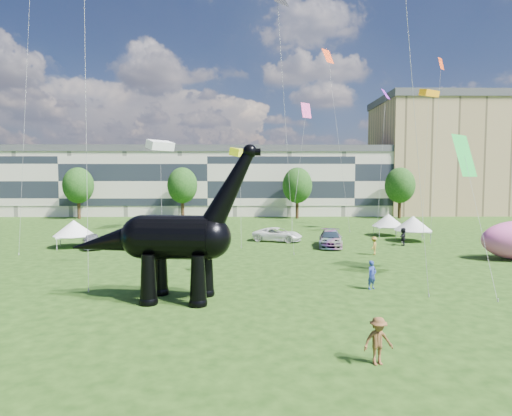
{
  "coord_description": "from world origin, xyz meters",
  "views": [
    {
      "loc": [
        -0.24,
        -21.43,
        7.07
      ],
      "look_at": [
        0.17,
        8.0,
        5.0
      ],
      "focal_mm": 30.0,
      "sensor_mm": 36.0,
      "label": 1
    }
  ],
  "objects": [
    {
      "name": "terrace_row",
      "position": [
        -8.0,
        62.0,
        6.0
      ],
      "size": [
        78.0,
        11.0,
        12.0
      ],
      "primitive_type": "cube",
      "color": "beige",
      "rests_on": "ground"
    },
    {
      "name": "tree_mid_left",
      "position": [
        -12.0,
        53.0,
        6.29
      ],
      "size": [
        5.2,
        5.2,
        9.44
      ],
      "color": "#382314",
      "rests_on": "ground"
    },
    {
      "name": "ground",
      "position": [
        0.0,
        0.0,
        0.0
      ],
      "size": [
        220.0,
        220.0,
        0.0
      ],
      "primitive_type": "plane",
      "color": "#16330C",
      "rests_on": "ground"
    },
    {
      "name": "tree_far_left",
      "position": [
        -30.0,
        53.0,
        6.29
      ],
      "size": [
        5.2,
        5.2,
        9.44
      ],
      "color": "#382314",
      "rests_on": "ground"
    },
    {
      "name": "apartment_block",
      "position": [
        40.0,
        65.0,
        11.0
      ],
      "size": [
        28.0,
        18.0,
        22.0
      ],
      "primitive_type": "cube",
      "color": "tan",
      "rests_on": "ground"
    },
    {
      "name": "kites",
      "position": [
        -4.73,
        23.7,
        19.21
      ],
      "size": [
        47.81,
        50.85,
        26.43
      ],
      "color": "#E93B0F",
      "rests_on": "ground"
    },
    {
      "name": "car_dark",
      "position": [
        8.04,
        22.09,
        0.83
      ],
      "size": [
        3.27,
        6.01,
        1.65
      ],
      "primitive_type": "imported",
      "rotation": [
        0.0,
        0.0,
        -0.17
      ],
      "color": "#595960",
      "rests_on": "ground"
    },
    {
      "name": "tree_far_right",
      "position": [
        26.0,
        53.0,
        6.29
      ],
      "size": [
        5.2,
        5.2,
        9.44
      ],
      "color": "#382314",
      "rests_on": "ground"
    },
    {
      "name": "gazebo_far",
      "position": [
        16.7,
        30.47,
        1.88
      ],
      "size": [
        4.05,
        4.05,
        2.68
      ],
      "rotation": [
        0.0,
        0.0,
        -0.06
      ],
      "color": "silver",
      "rests_on": "ground"
    },
    {
      "name": "visitors",
      "position": [
        -0.83,
        14.97,
        0.88
      ],
      "size": [
        45.47,
        36.01,
        1.89
      ],
      "color": "olive",
      "rests_on": "ground"
    },
    {
      "name": "dinosaur_sculpture",
      "position": [
        -4.91,
        3.06,
        3.51
      ],
      "size": [
        11.42,
        3.44,
        9.3
      ],
      "rotation": [
        0.0,
        0.0,
        -0.11
      ],
      "color": "black",
      "rests_on": "ground"
    },
    {
      "name": "gazebo_near",
      "position": [
        17.97,
        25.82,
        1.99
      ],
      "size": [
        4.49,
        4.49,
        2.84
      ],
      "rotation": [
        0.0,
        0.0,
        -0.11
      ],
      "color": "silver",
      "rests_on": "ground"
    },
    {
      "name": "car_grey",
      "position": [
        -9.49,
        23.03,
        0.74
      ],
      "size": [
        4.61,
        1.96,
        1.48
      ],
      "primitive_type": "imported",
      "rotation": [
        0.0,
        0.0,
        1.48
      ],
      "color": "slate",
      "rests_on": "ground"
    },
    {
      "name": "car_silver",
      "position": [
        -16.21,
        21.48,
        0.74
      ],
      "size": [
        3.31,
        4.7,
        1.49
      ],
      "primitive_type": "imported",
      "rotation": [
        0.0,
        0.0,
        0.4
      ],
      "color": "#ABACB0",
      "rests_on": "ground"
    },
    {
      "name": "gazebo_left",
      "position": [
        -18.27,
        22.21,
        1.96
      ],
      "size": [
        5.02,
        5.02,
        2.79
      ],
      "rotation": [
        0.0,
        0.0,
        0.31
      ],
      "color": "white",
      "rests_on": "ground"
    },
    {
      "name": "tree_mid_right",
      "position": [
        8.0,
        53.0,
        6.29
      ],
      "size": [
        5.2,
        5.2,
        9.44
      ],
      "color": "#382314",
      "rests_on": "ground"
    },
    {
      "name": "car_white",
      "position": [
        2.83,
        25.94,
        0.77
      ],
      "size": [
        6.04,
        4.25,
        1.53
      ],
      "primitive_type": "imported",
      "rotation": [
        0.0,
        0.0,
        1.22
      ],
      "color": "white",
      "rests_on": "ground"
    }
  ]
}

